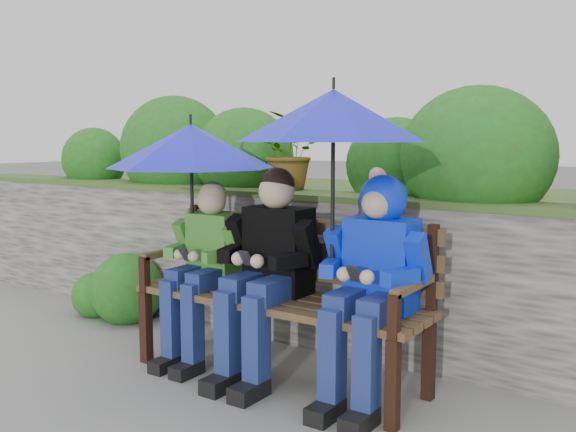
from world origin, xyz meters
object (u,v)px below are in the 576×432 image
Objects in this scene: boy_middle at (268,264)px; boy_right at (373,270)px; park_bench at (285,286)px; umbrella_left at (191,146)px; boy_left at (204,261)px; umbrella_right at (333,116)px.

boy_middle is 0.67m from boy_right.
boy_middle is at bearing -119.80° from park_bench.
park_bench is at bearing 60.20° from boy_middle.
park_bench is 1.73× the size of umbrella_left.
boy_right reaches higher than boy_left.
umbrella_right is (0.93, -0.01, 0.88)m from boy_left.
umbrella_left is at bearing 179.03° from boy_right.
boy_middle reaches higher than boy_right.
umbrella_right reaches higher than boy_right.
umbrella_left reaches higher than boy_left.
boy_left is at bearing 178.81° from boy_middle.
umbrella_right is at bearing -2.30° from umbrella_left.
boy_left is 1.27m from umbrella_right.
park_bench is 1.05m from umbrella_right.
park_bench is 1.49× the size of boy_right.
umbrella_left reaches higher than boy_right.
umbrella_left is (-1.28, 0.02, 0.63)m from boy_right.
boy_right is (0.61, -0.08, 0.18)m from park_bench.
boy_right is 1.16× the size of umbrella_left.
boy_left is 0.72m from umbrella_left.
park_bench is 1.76× the size of umbrella_right.
boy_middle is (-0.05, -0.09, 0.14)m from park_bench.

